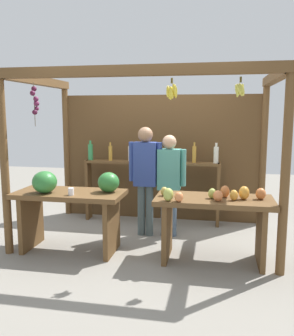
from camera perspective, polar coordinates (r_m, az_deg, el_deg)
The scene contains 7 objects.
ground_plane at distance 5.34m, azimuth 0.39°, elevation -10.70°, with size 12.00×12.00×0.00m, color gray.
market_stall at distance 5.50m, azimuth 1.26°, elevation 4.08°, with size 3.41×2.00×2.29m.
fruit_counter_left at distance 4.73m, azimuth -11.94°, elevation -5.02°, with size 1.38×0.66×1.05m.
fruit_counter_right at distance 4.39m, azimuth 10.43°, elevation -7.02°, with size 1.38×0.66×0.93m.
bottle_shelf_unit at distance 5.83m, azimuth 0.67°, elevation -0.78°, with size 2.19×0.22×1.34m.
vendor_man at distance 5.18m, azimuth -0.25°, elevation -0.56°, with size 0.48×0.21×1.57m.
vendor_woman at distance 5.17m, azimuth 3.48°, elevation -1.42°, with size 0.48×0.20×1.46m.
Camera 1 is at (0.92, -4.95, 1.77)m, focal length 38.78 mm.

